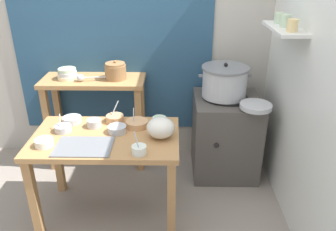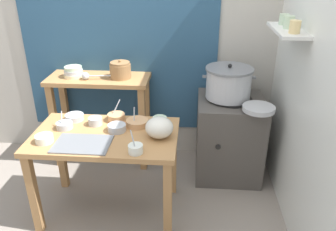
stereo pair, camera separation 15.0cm
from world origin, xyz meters
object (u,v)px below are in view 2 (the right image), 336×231
object	(u,v)px
prep_bowl_0	(64,125)
prep_bowl_6	(117,127)
prep_bowl_2	(137,122)
prep_bowl_3	(74,117)
bowl_stack_enamel	(74,72)
prep_bowl_1	(136,148)
prep_bowl_4	(160,120)
prep_bowl_5	(95,121)
ladle	(87,76)
plastic_bag	(159,127)
prep_bowl_8	(44,138)
prep_bowl_7	(116,117)
prep_table	(106,146)
clay_pot	(120,70)
serving_tray	(82,144)
stove_block	(229,137)
steamer_pot	(229,83)
back_shelf_table	(100,99)
wide_pan	(259,108)

from	to	relation	value
prep_bowl_0	prep_bowl_6	xyz separation A→B (m)	(0.42, -0.01, 0.00)
prep_bowl_2	prep_bowl_3	bearing A→B (deg)	173.48
prep_bowl_0	prep_bowl_6	size ratio (longest dim) A/B	0.96
bowl_stack_enamel	prep_bowl_1	xyz separation A→B (m)	(0.75, -1.01, -0.19)
prep_bowl_4	prep_bowl_5	distance (m)	0.51
ladle	plastic_bag	world-z (taller)	ladle
plastic_bag	prep_bowl_8	distance (m)	0.83
prep_bowl_7	prep_bowl_8	world-z (taller)	prep_bowl_7
prep_table	prep_bowl_2	distance (m)	0.30
clay_pot	plastic_bag	xyz separation A→B (m)	(0.44, -0.78, -0.18)
prep_bowl_0	prep_bowl_2	distance (m)	0.56
clay_pot	prep_bowl_0	distance (m)	0.80
prep_bowl_0	prep_bowl_4	distance (m)	0.74
plastic_bag	prep_bowl_6	bearing A→B (deg)	168.88
serving_tray	prep_bowl_5	world-z (taller)	prep_bowl_5
stove_block	prep_bowl_7	world-z (taller)	prep_bowl_7
prep_table	prep_bowl_6	world-z (taller)	prep_bowl_6
prep_bowl_4	prep_bowl_6	xyz separation A→B (m)	(-0.32, -0.14, -0.00)
bowl_stack_enamel	ladle	world-z (taller)	bowl_stack_enamel
ladle	prep_bowl_5	world-z (taller)	ladle
serving_tray	prep_bowl_7	xyz separation A→B (m)	(0.16, 0.41, 0.03)
plastic_bag	prep_bowl_4	world-z (taller)	plastic_bag
prep_bowl_0	prep_bowl_3	distance (m)	0.16
prep_table	prep_bowl_7	bearing A→B (deg)	81.29
steamer_pot	prep_bowl_8	bearing A→B (deg)	-149.16
back_shelf_table	stove_block	bearing A→B (deg)	-5.94
prep_bowl_6	plastic_bag	bearing A→B (deg)	-11.12
clay_pot	steamer_pot	bearing A→B (deg)	-6.32
plastic_bag	prep_bowl_3	size ratio (longest dim) A/B	1.37
steamer_pot	wide_pan	xyz separation A→B (m)	(0.23, -0.27, -0.12)
prep_table	clay_pot	xyz separation A→B (m)	(-0.03, 0.77, 0.37)
stove_block	prep_bowl_4	world-z (taller)	same
back_shelf_table	prep_bowl_0	world-z (taller)	back_shelf_table
back_shelf_table	plastic_bag	bearing A→B (deg)	-49.73
prep_table	prep_bowl_7	size ratio (longest dim) A/B	6.54
prep_bowl_5	prep_bowl_7	distance (m)	0.17
stove_block	serving_tray	size ratio (longest dim) A/B	1.95
prep_table	prep_bowl_4	distance (m)	0.47
clay_pot	serving_tray	bearing A→B (deg)	-95.58
plastic_bag	wide_pan	size ratio (longest dim) A/B	0.77
prep_table	prep_bowl_1	size ratio (longest dim) A/B	6.46
clay_pot	prep_bowl_2	xyz separation A→B (m)	(0.25, -0.61, -0.23)
prep_bowl_0	wide_pan	bearing A→B (deg)	11.96
back_shelf_table	serving_tray	bearing A→B (deg)	-82.45
steamer_pot	prep_bowl_2	world-z (taller)	steamer_pot
steamer_pot	prep_bowl_7	xyz separation A→B (m)	(-0.93, -0.42, -0.17)
prep_bowl_7	serving_tray	bearing A→B (deg)	-110.99
steamer_pot	ladle	size ratio (longest dim) A/B	1.68
prep_bowl_6	prep_bowl_7	world-z (taller)	prep_bowl_7
prep_bowl_5	clay_pot	bearing A→B (deg)	82.24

